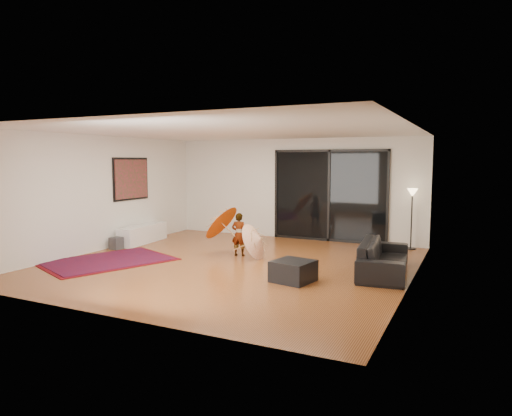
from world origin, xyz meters
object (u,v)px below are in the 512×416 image
Objects in this scene: sofa at (384,257)px; ottoman at (293,271)px; child at (239,234)px; media_console at (143,234)px.

sofa reaches higher than ottoman.
ottoman is at bearing 133.16° from child.
sofa is 2.19× the size of child.
child reaches higher than media_console.
child is at bearing 141.08° from ottoman.
sofa is at bearing -10.35° from media_console.
media_console is at bearing -14.28° from child.
media_console is 2.54× the size of ottoman.
media_console is 1.71× the size of child.
media_console is 5.21m from ottoman.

